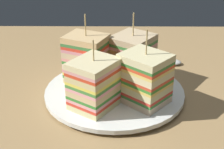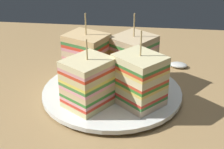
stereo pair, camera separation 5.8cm
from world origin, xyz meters
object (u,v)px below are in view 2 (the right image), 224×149
object	(u,v)px
sandwich_wedge_1	(139,80)
sandwich_wedge_3	(87,58)
spoon	(168,64)
plate	(112,92)
chip_pile	(112,83)
sandwich_wedge_2	(133,58)
sandwich_wedge_0	(88,83)

from	to	relation	value
sandwich_wedge_1	sandwich_wedge_3	xyz separation A→B (cm)	(-9.86, 7.38, 0.19)
spoon	sandwich_wedge_3	bearing A→B (deg)	-134.17
plate	chip_pile	distance (cm)	1.70
plate	spoon	xyz separation A→B (cm)	(10.39, 14.22, -0.41)
sandwich_wedge_3	chip_pile	bearing A→B (deg)	-4.78
plate	spoon	world-z (taller)	plate
plate	sandwich_wedge_2	bearing A→B (deg)	57.83
plate	sandwich_wedge_1	bearing A→B (deg)	-38.16
sandwich_wedge_2	chip_pile	xyz separation A→B (cm)	(-3.44, -4.36, -3.16)
sandwich_wedge_0	chip_pile	world-z (taller)	sandwich_wedge_0
sandwich_wedge_0	chip_pile	size ratio (longest dim) A/B	1.62
sandwich_wedge_2	sandwich_wedge_1	bearing A→B (deg)	45.95
plate	sandwich_wedge_2	size ratio (longest dim) A/B	1.97
plate	spoon	distance (cm)	17.62
chip_pile	sandwich_wedge_1	bearing A→B (deg)	-42.93
sandwich_wedge_0	sandwich_wedge_1	world-z (taller)	sandwich_wedge_1
sandwich_wedge_0	plate	bearing A→B (deg)	3.76
plate	sandwich_wedge_2	distance (cm)	7.70
plate	chip_pile	world-z (taller)	chip_pile
sandwich_wedge_0	sandwich_wedge_1	bearing A→B (deg)	-44.86
chip_pile	spoon	xyz separation A→B (cm)	(10.56, 13.36, -1.86)
sandwich_wedge_1	chip_pile	distance (cm)	7.57
sandwich_wedge_3	chip_pile	xyz separation A→B (cm)	(4.86, -2.72, -3.45)
plate	sandwich_wedge_3	distance (cm)	7.88
sandwich_wedge_3	chip_pile	world-z (taller)	sandwich_wedge_3
sandwich_wedge_1	chip_pile	size ratio (longest dim) A/B	1.80
sandwich_wedge_0	chip_pile	xyz separation A→B (cm)	(3.00, 6.14, -3.05)
sandwich_wedge_3	sandwich_wedge_2	bearing A→B (deg)	35.65
sandwich_wedge_0	chip_pile	distance (cm)	7.49
sandwich_wedge_2	spoon	xyz separation A→B (cm)	(7.11, 9.00, -5.03)
sandwich_wedge_2	chip_pile	size ratio (longest dim) A/B	1.78
sandwich_wedge_0	spoon	size ratio (longest dim) A/B	0.72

